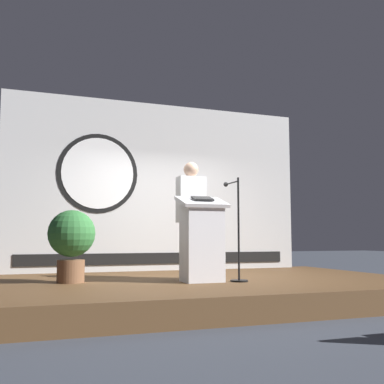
# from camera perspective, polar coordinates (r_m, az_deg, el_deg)

# --- Properties ---
(ground_plane) EXTENTS (40.00, 40.00, 0.00)m
(ground_plane) POSITION_cam_1_polar(r_m,az_deg,el_deg) (6.75, 0.18, -13.29)
(ground_plane) COLOR #383D47
(stage_platform) EXTENTS (6.40, 4.00, 0.30)m
(stage_platform) POSITION_cam_1_polar(r_m,az_deg,el_deg) (6.73, 0.18, -12.03)
(stage_platform) COLOR brown
(stage_platform) RESTS_ON ground
(banner_display) EXTENTS (5.53, 0.12, 3.08)m
(banner_display) POSITION_cam_1_polar(r_m,az_deg,el_deg) (8.49, -4.33, 0.66)
(banner_display) COLOR silver
(banner_display) RESTS_ON stage_platform
(podium) EXTENTS (0.64, 0.49, 1.18)m
(podium) POSITION_cam_1_polar(r_m,az_deg,el_deg) (6.28, 1.24, -5.93)
(podium) COLOR silver
(podium) RESTS_ON stage_platform
(speaker_person) EXTENTS (0.40, 0.26, 1.71)m
(speaker_person) POSITION_cam_1_polar(r_m,az_deg,el_deg) (6.74, -0.13, -3.31)
(speaker_person) COLOR black
(speaker_person) RESTS_ON stage_platform
(microphone_stand) EXTENTS (0.24, 0.57, 1.42)m
(microphone_stand) POSITION_cam_1_polar(r_m,az_deg,el_deg) (6.38, 5.60, -6.49)
(microphone_stand) COLOR black
(microphone_stand) RESTS_ON stage_platform
(potted_plant) EXTENTS (0.63, 0.63, 0.96)m
(potted_plant) POSITION_cam_1_polar(r_m,az_deg,el_deg) (6.37, -14.73, -5.61)
(potted_plant) COLOR brown
(potted_plant) RESTS_ON stage_platform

